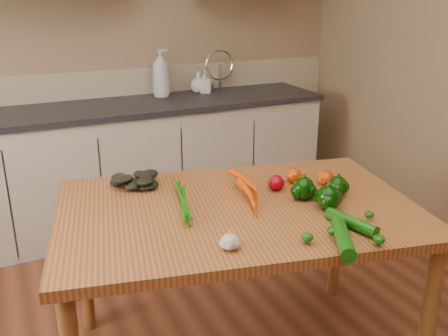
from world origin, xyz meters
name	(u,v)px	position (x,y,z in m)	size (l,w,h in m)	color
room	(222,128)	(0.00, 0.17, 1.25)	(4.04, 5.04, 2.64)	brown
counter_run	(133,164)	(0.21, 2.19, 0.46)	(2.84, 0.64, 1.14)	#BFB59F
table	(238,225)	(0.23, 0.52, 0.71)	(1.65, 1.24, 0.80)	#AB6131
soap_bottle_a	(161,73)	(0.50, 2.34, 1.07)	(0.13, 0.13, 0.34)	silver
soap_bottle_b	(205,82)	(0.84, 2.32, 0.98)	(0.07, 0.08, 0.16)	silver
soap_bottle_c	(199,82)	(0.80, 2.36, 0.98)	(0.12, 0.12, 0.16)	silver
carrot_bunch	(226,193)	(0.21, 0.59, 0.83)	(0.28, 0.21, 0.07)	#E74905
leafy_greens	(135,176)	(-0.10, 0.92, 0.85)	(0.21, 0.19, 0.11)	black
garlic_bulb	(230,242)	(0.05, 0.21, 0.83)	(0.07, 0.07, 0.06)	beige
pepper_a	(303,189)	(0.52, 0.47, 0.85)	(0.10, 0.10, 0.10)	black
pepper_b	(337,186)	(0.67, 0.44, 0.84)	(0.09, 0.09, 0.09)	black
pepper_c	(328,198)	(0.56, 0.34, 0.85)	(0.10, 0.10, 0.10)	black
tomato_a	(276,183)	(0.47, 0.61, 0.83)	(0.07, 0.07, 0.07)	#950210
tomato_b	(294,176)	(0.59, 0.65, 0.83)	(0.08, 0.08, 0.07)	#D13A05
tomato_c	(326,178)	(0.71, 0.57, 0.83)	(0.08, 0.08, 0.07)	#D13A05
zucchini_a	(351,222)	(0.53, 0.16, 0.82)	(0.05, 0.05, 0.22)	#0B4807
zucchini_b	(343,238)	(0.42, 0.07, 0.82)	(0.06, 0.06, 0.25)	#0B4807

